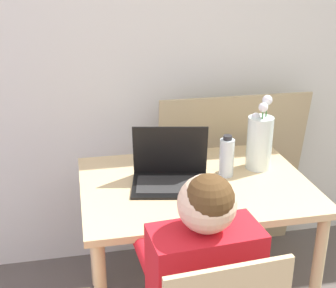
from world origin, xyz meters
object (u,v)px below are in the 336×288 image
at_px(laptop, 170,171).
at_px(flower_vase, 260,141).
at_px(person_seated, 199,277).
at_px(water_bottle, 227,157).

bearing_deg(laptop, flower_vase, 20.60).
relative_size(person_seated, flower_vase, 3.04).
relative_size(person_seated, laptop, 2.87).
bearing_deg(flower_vase, laptop, -170.67).
distance_m(laptop, flower_vase, 0.45).
relative_size(flower_vase, water_bottle, 1.81).
distance_m(person_seated, laptop, 0.61).
height_order(person_seated, laptop, person_seated).
bearing_deg(laptop, person_seated, -81.22).
height_order(person_seated, flower_vase, flower_vase).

